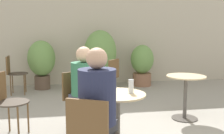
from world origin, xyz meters
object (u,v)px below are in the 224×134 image
Objects in this scene: beer_glass_1 at (131,86)px; potted_plant_1 at (100,56)px; seated_person_0 at (85,84)px; potted_plant_0 at (42,61)px; potted_plant_2 at (142,64)px; bistro_chair_4 at (6,97)px; cafe_table_far at (186,89)px; bistro_chair_2 at (109,75)px; bistro_chair_1 at (92,133)px; beer_glass_0 at (104,86)px; bistro_chair_0 at (79,96)px; cafe_table_near at (118,111)px; seated_person_1 at (98,104)px; bistro_chair_3 at (13,71)px.

potted_plant_1 is at bearing 89.01° from beer_glass_1.
seated_person_0 is at bearing 132.90° from beer_glass_1.
potted_plant_2 is (2.52, -0.00, -0.12)m from potted_plant_0.
seated_person_0 reaches higher than bistro_chair_4.
beer_glass_1 is (-1.13, -1.01, 0.29)m from cafe_table_far.
bistro_chair_2 is at bearing -43.97° from potted_plant_0.
beer_glass_1 is 3.82m from potted_plant_2.
bistro_chair_1 is 1.00× the size of bistro_chair_4.
potted_plant_1 reaches higher than beer_glass_1.
potted_plant_2 is (1.07, 1.39, 0.04)m from bistro_chair_2.
seated_person_0 is 1.15× the size of potted_plant_2.
beer_glass_0 is 3.52m from potted_plant_1.
bistro_chair_0 is 0.97m from bistro_chair_4.
potted_plant_0 reaches higher than bistro_chair_4.
bistro_chair_0 is at bearing 17.41° from bistro_chair_2.
cafe_table_near is at bearing -90.00° from seated_person_0.
bistro_chair_0 is at bearing 114.67° from beer_glass_0.
potted_plant_1 is at bearing -69.86° from seated_person_1.
bistro_chair_0 is 0.71× the size of seated_person_0.
seated_person_0 is 3.23m from potted_plant_0.
bistro_chair_2 is (-1.05, 1.24, 0.04)m from cafe_table_far.
seated_person_1 is (0.05, -1.08, 0.03)m from seated_person_0.
cafe_table_near is 0.82× the size of bistro_chair_2.
seated_person_1 is at bearing -90.00° from bistro_chair_1.
bistro_chair_1 is 2.98m from bistro_chair_2.
potted_plant_1 reaches higher than bistro_chair_4.
cafe_table_near is 0.82× the size of bistro_chair_4.
bistro_chair_4 is at bearing -174.34° from cafe_table_far.
bistro_chair_2 is at bearing -88.96° from potted_plant_1.
bistro_chair_1 is 5.41× the size of beer_glass_0.
bistro_chair_3 is 0.60× the size of potted_plant_1.
beer_glass_0 is 1.00× the size of beer_glass_1.
bistro_chair_2 is at bearing 83.88° from cafe_table_near.
cafe_table_far is 1.74m from beer_glass_0.
bistro_chair_3 and bistro_chair_4 have the same top height.
bistro_chair_3 is 0.68× the size of seated_person_1.
bistro_chair_4 is (-0.97, 0.08, 0.00)m from bistro_chair_0.
bistro_chair_0 is 0.68× the size of seated_person_1.
potted_plant_0 is at bearing 110.52° from beer_glass_1.
potted_plant_1 reaches higher than seated_person_1.
bistro_chair_1 is 0.81× the size of potted_plant_2.
beer_glass_1 is 0.15× the size of potted_plant_2.
beer_glass_1 is (0.30, -0.06, 0.00)m from beer_glass_0.
cafe_table_near is at bearing 33.84° from bistro_chair_2.
potted_plant_2 reaches higher than beer_glass_1.
potted_plant_1 is (0.06, 3.56, 0.02)m from beer_glass_1.
cafe_table_near is 0.68m from seated_person_1.
cafe_table_near is 0.32m from beer_glass_0.
bistro_chair_0 is 1.34m from bistro_chair_1.
bistro_chair_3 is at bearing -169.01° from potted_plant_1.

